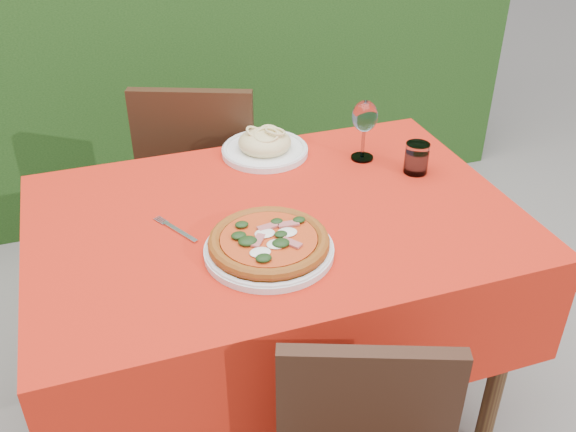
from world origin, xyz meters
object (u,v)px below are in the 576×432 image
object	(u,v)px
chair_far	(202,180)
wine_glass	(365,119)
fork	(180,232)
water_glass	(416,159)
pizza_plate	(269,244)
pasta_plate	(265,146)

from	to	relation	value
chair_far	wine_glass	distance (m)	0.71
fork	water_glass	bearing A→B (deg)	-20.48
pizza_plate	wine_glass	xyz separation A→B (m)	(0.41, 0.38, 0.10)
pasta_plate	fork	size ratio (longest dim) A/B	1.54
pizza_plate	fork	distance (m)	0.24
fork	wine_glass	bearing A→B (deg)	-7.68
water_glass	pizza_plate	bearing A→B (deg)	-154.71
chair_far	fork	bearing A→B (deg)	95.93
pasta_plate	fork	distance (m)	0.48
fork	pizza_plate	bearing A→B (deg)	-68.12
pizza_plate	wine_glass	distance (m)	0.57
pasta_plate	water_glass	world-z (taller)	water_glass
wine_glass	fork	world-z (taller)	wine_glass
water_glass	fork	size ratio (longest dim) A/B	0.53
water_glass	wine_glass	xyz separation A→B (m)	(-0.11, 0.13, 0.09)
chair_far	water_glass	size ratio (longest dim) A/B	9.81
pizza_plate	chair_far	bearing A→B (deg)	89.80
pizza_plate	water_glass	distance (m)	0.58
chair_far	fork	distance (m)	0.73
chair_far	water_glass	bearing A→B (deg)	153.76
water_glass	wine_glass	distance (m)	0.19
water_glass	fork	distance (m)	0.72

